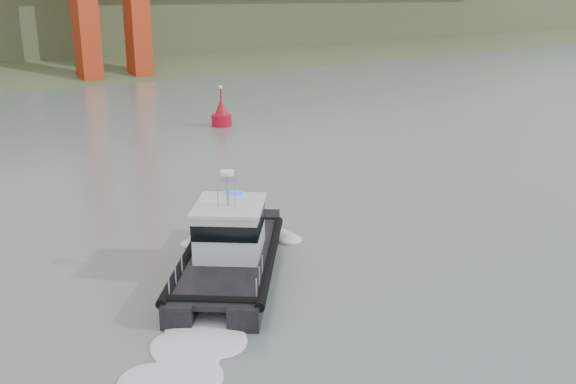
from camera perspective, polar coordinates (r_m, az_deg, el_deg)
name	(u,v)px	position (r m, az deg, el deg)	size (l,w,h in m)	color
ground	(378,296)	(27.88, 7.97, -9.17)	(400.00, 400.00, 0.00)	slate
patrol_boat	(229,248)	(29.32, -5.23, -5.00)	(9.83, 10.30, 5.07)	black
nav_buoy	(221,115)	(63.50, -5.94, 6.85)	(2.01, 2.01, 4.20)	#AB0B1D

